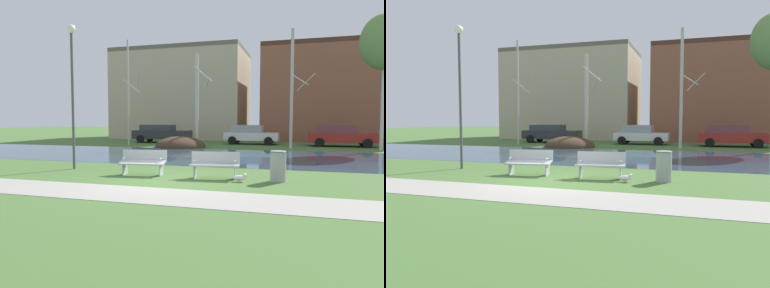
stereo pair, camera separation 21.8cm
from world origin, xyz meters
TOP-DOWN VIEW (x-y plane):
  - ground_plane at (0.00, 10.00)m, footprint 120.00×120.00m
  - paved_path_strip at (0.00, -1.89)m, footprint 60.00×1.89m
  - river_band at (0.00, 8.00)m, footprint 80.00×8.48m
  - soil_mound at (-4.10, 13.39)m, footprint 3.59×3.45m
  - bench_left at (-1.29, 1.12)m, footprint 1.66×0.75m
  - bench_right at (1.27, 1.12)m, footprint 1.66×0.75m
  - trash_bin at (3.28, 1.14)m, footprint 0.51×0.51m
  - seagull at (2.16, 0.74)m, footprint 0.46×0.17m
  - streetlamp at (-4.53, 1.75)m, footprint 0.32×0.32m
  - birch_far_left at (-8.57, 14.40)m, footprint 1.14×2.06m
  - birch_left at (-3.07, 14.12)m, footprint 1.24×2.09m
  - birch_center_left at (3.37, 14.29)m, footprint 1.55×2.47m
  - parked_van_nearest_dark at (-7.19, 17.52)m, footprint 4.73×2.14m
  - parked_sedan_second_white at (0.21, 17.73)m, footprint 4.14×2.15m
  - parked_hatch_third_red at (6.68, 17.22)m, footprint 4.65×2.13m
  - building_beige_block at (-7.91, 25.63)m, footprint 12.89×8.53m
  - building_brick_low at (6.85, 25.97)m, footprint 12.65×9.77m

SIDE VIEW (x-z plane):
  - ground_plane at x=0.00m, z-range 0.00..0.00m
  - soil_mound at x=-4.10m, z-range -0.76..0.76m
  - river_band at x=0.00m, z-range 0.00..0.01m
  - paved_path_strip at x=0.00m, z-range 0.00..0.01m
  - seagull at x=2.16m, z-range 0.00..0.27m
  - bench_left at x=-1.29m, z-range 0.04..0.91m
  - bench_right at x=1.27m, z-range 0.04..0.91m
  - trash_bin at x=3.28m, z-range 0.02..0.98m
  - parked_sedan_second_white at x=0.21m, z-range 0.04..1.53m
  - parked_van_nearest_dark at x=-7.19m, z-range 0.05..1.53m
  - parked_hatch_third_red at x=6.68m, z-range 0.04..1.57m
  - birch_left at x=-3.07m, z-range 0.08..6.60m
  - streetlamp at x=-4.53m, z-range 0.91..6.45m
  - birch_center_left at x=3.37m, z-range 0.03..7.87m
  - birch_far_left at x=-8.57m, z-range 0.03..7.92m
  - building_brick_low at x=6.85m, z-range 0.00..8.58m
  - building_beige_block at x=-7.91m, z-range 0.00..8.96m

